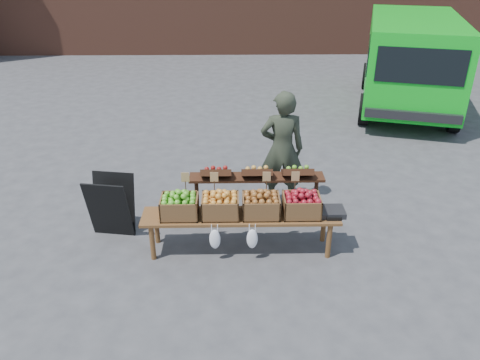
{
  "coord_description": "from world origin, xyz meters",
  "views": [
    {
      "loc": [
        -1.01,
        -5.05,
        3.92
      ],
      "look_at": [
        -0.9,
        0.9,
        0.85
      ],
      "focal_mm": 35.0,
      "sensor_mm": 36.0,
      "label": 1
    }
  ],
  "objects_px": {
    "display_bench": "(241,232)",
    "crate_russet_pears": "(220,206)",
    "chalkboard_sign": "(111,206)",
    "back_table": "(256,193)",
    "delivery_van": "(410,64)",
    "vendor": "(282,149)",
    "weighing_scale": "(332,212)",
    "crate_golden_apples": "(180,207)",
    "crate_red_apples": "(261,206)",
    "crate_green_apples": "(301,206)"
  },
  "relations": [
    {
      "from": "vendor",
      "to": "display_bench",
      "type": "distance_m",
      "value": 1.65
    },
    {
      "from": "back_table",
      "to": "crate_green_apples",
      "type": "height_order",
      "value": "back_table"
    },
    {
      "from": "vendor",
      "to": "crate_golden_apples",
      "type": "xyz_separation_m",
      "value": [
        -1.51,
        -1.34,
        -0.25
      ]
    },
    {
      "from": "delivery_van",
      "to": "display_bench",
      "type": "xyz_separation_m",
      "value": [
        -4.39,
        -6.27,
        -0.84
      ]
    },
    {
      "from": "back_table",
      "to": "weighing_scale",
      "type": "height_order",
      "value": "back_table"
    },
    {
      "from": "vendor",
      "to": "weighing_scale",
      "type": "distance_m",
      "value": 1.5
    },
    {
      "from": "vendor",
      "to": "chalkboard_sign",
      "type": "xyz_separation_m",
      "value": [
        -2.55,
        -0.91,
        -0.48
      ]
    },
    {
      "from": "delivery_van",
      "to": "crate_red_apples",
      "type": "distance_m",
      "value": 7.51
    },
    {
      "from": "crate_golden_apples",
      "to": "weighing_scale",
      "type": "bearing_deg",
      "value": 0.0
    },
    {
      "from": "vendor",
      "to": "crate_russet_pears",
      "type": "bearing_deg",
      "value": 54.89
    },
    {
      "from": "chalkboard_sign",
      "to": "display_bench",
      "type": "xyz_separation_m",
      "value": [
        1.87,
        -0.44,
        -0.19
      ]
    },
    {
      "from": "delivery_van",
      "to": "chalkboard_sign",
      "type": "xyz_separation_m",
      "value": [
        -6.26,
        -5.84,
        -0.65
      ]
    },
    {
      "from": "crate_red_apples",
      "to": "back_table",
      "type": "bearing_deg",
      "value": 91.82
    },
    {
      "from": "crate_red_apples",
      "to": "chalkboard_sign",
      "type": "bearing_deg",
      "value": 168.52
    },
    {
      "from": "back_table",
      "to": "weighing_scale",
      "type": "distance_m",
      "value": 1.23
    },
    {
      "from": "chalkboard_sign",
      "to": "crate_green_apples",
      "type": "bearing_deg",
      "value": -0.28
    },
    {
      "from": "vendor",
      "to": "weighing_scale",
      "type": "height_order",
      "value": "vendor"
    },
    {
      "from": "crate_golden_apples",
      "to": "crate_red_apples",
      "type": "height_order",
      "value": "same"
    },
    {
      "from": "chalkboard_sign",
      "to": "crate_green_apples",
      "type": "height_order",
      "value": "chalkboard_sign"
    },
    {
      "from": "crate_golden_apples",
      "to": "crate_russet_pears",
      "type": "xyz_separation_m",
      "value": [
        0.55,
        0.0,
        0.0
      ]
    },
    {
      "from": "delivery_van",
      "to": "crate_russet_pears",
      "type": "height_order",
      "value": "delivery_van"
    },
    {
      "from": "back_table",
      "to": "crate_red_apples",
      "type": "relative_size",
      "value": 4.2
    },
    {
      "from": "crate_golden_apples",
      "to": "weighing_scale",
      "type": "xyz_separation_m",
      "value": [
        2.08,
        0.0,
        -0.1
      ]
    },
    {
      "from": "crate_green_apples",
      "to": "crate_red_apples",
      "type": "bearing_deg",
      "value": 180.0
    },
    {
      "from": "display_bench",
      "to": "crate_russet_pears",
      "type": "relative_size",
      "value": 5.4
    },
    {
      "from": "chalkboard_sign",
      "to": "weighing_scale",
      "type": "relative_size",
      "value": 2.77
    },
    {
      "from": "vendor",
      "to": "chalkboard_sign",
      "type": "distance_m",
      "value": 2.75
    },
    {
      "from": "display_bench",
      "to": "crate_russet_pears",
      "type": "xyz_separation_m",
      "value": [
        -0.28,
        0.0,
        0.42
      ]
    },
    {
      "from": "back_table",
      "to": "vendor",
      "type": "bearing_deg",
      "value": 55.44
    },
    {
      "from": "back_table",
      "to": "display_bench",
      "type": "distance_m",
      "value": 0.8
    },
    {
      "from": "chalkboard_sign",
      "to": "crate_red_apples",
      "type": "distance_m",
      "value": 2.2
    },
    {
      "from": "delivery_van",
      "to": "vendor",
      "type": "height_order",
      "value": "delivery_van"
    },
    {
      "from": "chalkboard_sign",
      "to": "crate_russet_pears",
      "type": "distance_m",
      "value": 1.67
    },
    {
      "from": "chalkboard_sign",
      "to": "crate_green_apples",
      "type": "xyz_separation_m",
      "value": [
        2.7,
        -0.44,
        0.24
      ]
    },
    {
      "from": "chalkboard_sign",
      "to": "crate_golden_apples",
      "type": "distance_m",
      "value": 1.16
    },
    {
      "from": "crate_green_apples",
      "to": "back_table",
      "type": "bearing_deg",
      "value": 128.51
    },
    {
      "from": "chalkboard_sign",
      "to": "back_table",
      "type": "height_order",
      "value": "back_table"
    },
    {
      "from": "chalkboard_sign",
      "to": "back_table",
      "type": "bearing_deg",
      "value": 16.51
    },
    {
      "from": "back_table",
      "to": "delivery_van",
      "type": "bearing_deg",
      "value": 53.32
    },
    {
      "from": "crate_golden_apples",
      "to": "crate_green_apples",
      "type": "height_order",
      "value": "same"
    },
    {
      "from": "back_table",
      "to": "display_bench",
      "type": "bearing_deg",
      "value": -109.3
    },
    {
      "from": "chalkboard_sign",
      "to": "crate_golden_apples",
      "type": "xyz_separation_m",
      "value": [
        1.05,
        -0.44,
        0.24
      ]
    },
    {
      "from": "display_bench",
      "to": "crate_golden_apples",
      "type": "distance_m",
      "value": 0.93
    },
    {
      "from": "delivery_van",
      "to": "vendor",
      "type": "relative_size",
      "value": 2.63
    },
    {
      "from": "crate_russet_pears",
      "to": "vendor",
      "type": "bearing_deg",
      "value": 54.55
    },
    {
      "from": "vendor",
      "to": "weighing_scale",
      "type": "bearing_deg",
      "value": 113.33
    },
    {
      "from": "chalkboard_sign",
      "to": "weighing_scale",
      "type": "bearing_deg",
      "value": 0.96
    },
    {
      "from": "delivery_van",
      "to": "chalkboard_sign",
      "type": "bearing_deg",
      "value": -121.38
    },
    {
      "from": "delivery_van",
      "to": "crate_red_apples",
      "type": "bearing_deg",
      "value": -107.62
    },
    {
      "from": "crate_green_apples",
      "to": "delivery_van",
      "type": "bearing_deg",
      "value": 60.41
    }
  ]
}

